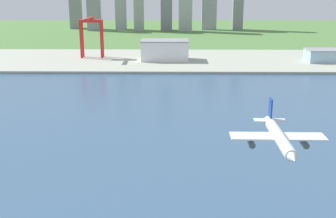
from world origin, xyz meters
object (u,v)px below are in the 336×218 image
warehouse_annex (322,55)px  airplane_landing (279,137)px  port_crane_red (91,29)px  warehouse_main (165,50)px

warehouse_annex → airplane_landing: bearing=-110.6°
airplane_landing → warehouse_annex: 340.45m
airplane_landing → warehouse_annex: (119.44, 317.88, -24.39)m
port_crane_red → warehouse_main: 82.78m
port_crane_red → airplane_landing: bearing=-70.4°
port_crane_red → warehouse_annex: size_ratio=1.33×
airplane_landing → warehouse_annex: bearing=69.4°
warehouse_main → warehouse_annex: warehouse_main is taller
warehouse_main → warehouse_annex: 161.68m
port_crane_red → warehouse_annex: port_crane_red is taller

